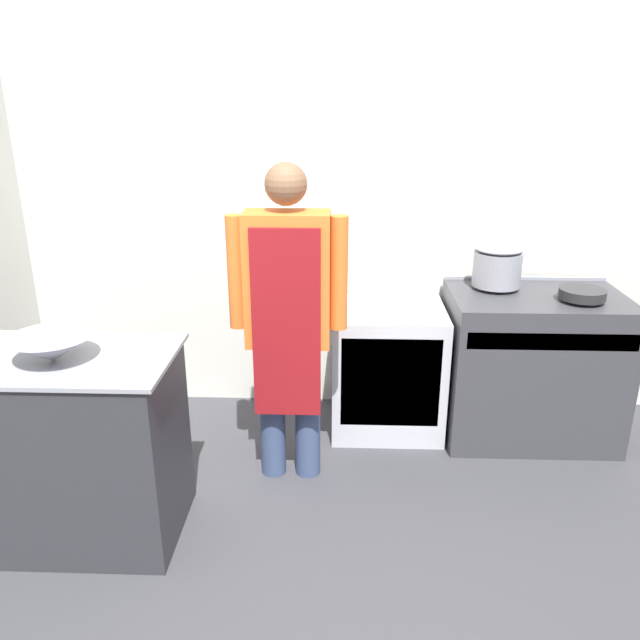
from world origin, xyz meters
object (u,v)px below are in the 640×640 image
Objects in this scene: fridge_unit at (387,368)px; saute_pan at (582,294)px; mixing_bowl at (52,348)px; person_cook at (288,310)px; stock_pot at (497,265)px; stove at (530,365)px.

fridge_unit is 1.23m from saute_pan.
mixing_bowl is at bearing -159.62° from saute_pan.
stock_pot is (1.21, 0.64, 0.08)m from person_cook.
stove is 2.75× the size of mixing_bowl.
saute_pan reaches higher than fridge_unit.
mixing_bowl is at bearing -149.62° from person_cook.
saute_pan is (2.63, 0.98, -0.03)m from mixing_bowl.
mixing_bowl is 1.43× the size of saute_pan.
mixing_bowl reaches higher than saute_pan.
mixing_bowl is 1.29× the size of stock_pot.
stove is 2.72m from mixing_bowl.
stove is 3.93× the size of saute_pan.
stove is at bearing 150.13° from saute_pan.
stove is 0.59× the size of person_cook.
person_cook is at bearing -160.26° from stove.
stock_pot is (-0.23, 0.12, 0.60)m from stove.
stove is at bearing -27.49° from stock_pot.
mixing_bowl reaches higher than fridge_unit.
person_cook is 6.63× the size of saute_pan.
saute_pan is at bearing 20.38° from mixing_bowl.
mixing_bowl is 2.51m from stock_pot.
fridge_unit is 0.93m from stock_pot.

